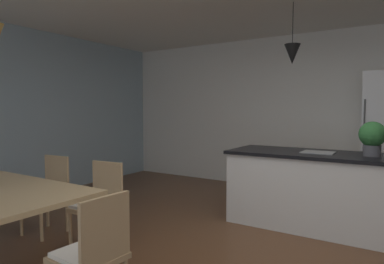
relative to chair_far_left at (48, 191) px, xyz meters
name	(u,v)px	position (x,y,z in m)	size (l,w,h in m)	color
wall_back_kitchen	(331,113)	(2.39, 3.63, 0.88)	(10.00, 0.12, 2.70)	white
window_wall_left_glazing	(0,114)	(-1.67, 0.37, 0.88)	(0.06, 8.40, 2.70)	#9EB7C6
chair_far_left	(48,191)	(0.00, 0.00, 0.00)	(0.42, 0.42, 0.87)	tan
chair_kitchen_end	(93,253)	(1.74, -0.86, 0.00)	(0.42, 0.42, 0.87)	tan
chair_far_right	(99,202)	(0.84, 0.00, 0.00)	(0.43, 0.43, 0.87)	tan
kitchen_island	(328,191)	(2.69, 1.82, -0.01)	(2.32, 0.85, 0.91)	silver
pendant_over_island_main	(292,54)	(2.24, 1.82, 1.61)	(0.19, 0.19, 0.74)	black
potted_plant_on_island	(372,137)	(3.13, 1.82, 0.64)	(0.28, 0.28, 0.38)	#4C4C51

